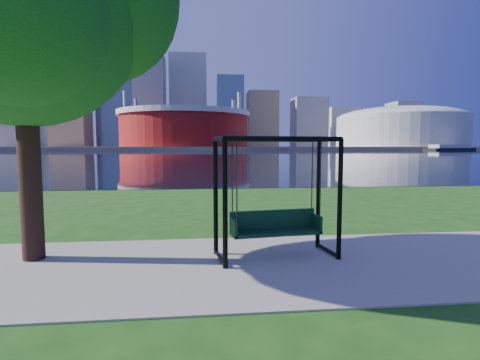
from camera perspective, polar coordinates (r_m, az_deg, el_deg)
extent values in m
plane|color=#1E5114|center=(7.52, 0.78, -11.75)|extent=(900.00, 900.00, 0.00)
cube|color=#9E937F|center=(7.05, 1.29, -12.80)|extent=(120.00, 4.00, 0.03)
cube|color=black|center=(109.17, -5.78, 3.98)|extent=(900.00, 180.00, 0.02)
cube|color=#937F60|center=(313.15, -6.09, 4.90)|extent=(900.00, 228.00, 2.00)
cylinder|color=maroon|center=(242.56, -8.45, 7.65)|extent=(80.00, 80.00, 22.00)
cylinder|color=silver|center=(243.17, -8.48, 9.89)|extent=(83.00, 83.00, 3.00)
cylinder|color=silver|center=(262.70, -1.03, 8.60)|extent=(2.00, 2.00, 32.00)
cylinder|color=silver|center=(264.98, -15.51, 8.39)|extent=(2.00, 2.00, 32.00)
cylinder|color=silver|center=(227.62, -17.07, 8.91)|extent=(2.00, 2.00, 32.00)
cylinder|color=silver|center=(224.97, -0.15, 9.18)|extent=(2.00, 2.00, 32.00)
cylinder|color=beige|center=(277.84, 23.22, 6.76)|extent=(84.00, 84.00, 20.00)
ellipsoid|color=beige|center=(278.30, 23.29, 8.61)|extent=(84.00, 84.00, 15.12)
cube|color=gray|center=(347.68, -30.25, 9.54)|extent=(28.00, 28.00, 62.00)
cube|color=#998466|center=(325.70, -24.49, 12.43)|extent=(26.00, 26.00, 88.00)
cube|color=slate|center=(342.54, -18.28, 12.83)|extent=(30.00, 24.00, 95.00)
cube|color=gray|center=(316.62, -13.56, 11.50)|extent=(24.00, 24.00, 72.00)
cube|color=silver|center=(344.57, -7.87, 11.74)|extent=(32.00, 28.00, 80.00)
cube|color=slate|center=(319.50, -1.58, 10.32)|extent=(22.00, 22.00, 58.00)
cube|color=#998466|center=(337.65, 3.35, 9.19)|extent=(26.00, 26.00, 48.00)
cube|color=gray|center=(336.75, 10.44, 8.61)|extent=(28.00, 24.00, 42.00)
cube|color=silver|center=(373.22, 15.27, 7.71)|extent=(30.00, 26.00, 36.00)
cube|color=gray|center=(376.79, 23.57, 7.74)|extent=(24.00, 24.00, 40.00)
cube|color=#998466|center=(410.29, 27.39, 6.79)|extent=(26.00, 26.00, 32.00)
sphere|color=#998466|center=(335.41, -24.81, 20.49)|extent=(10.00, 10.00, 10.00)
cylinder|color=black|center=(6.56, -2.29, -3.84)|extent=(0.10, 0.10, 2.32)
cylinder|color=black|center=(7.34, 14.97, -3.05)|extent=(0.10, 0.10, 2.32)
cylinder|color=black|center=(7.44, -3.73, -2.77)|extent=(0.10, 0.10, 2.32)
cylinder|color=black|center=(8.14, 11.86, -2.19)|extent=(0.10, 0.10, 2.32)
cylinder|color=black|center=(6.80, 6.94, 6.27)|extent=(2.21, 0.40, 0.09)
cylinder|color=black|center=(7.65, 4.48, 6.16)|extent=(2.21, 0.40, 0.09)
cylinder|color=black|center=(6.93, -3.10, 6.28)|extent=(0.22, 0.91, 0.09)
cylinder|color=black|center=(7.24, -3.01, -11.77)|extent=(0.20, 0.91, 0.07)
cylinder|color=black|center=(7.67, 13.51, 6.03)|extent=(0.22, 0.91, 0.09)
cylinder|color=black|center=(7.95, 13.17, -10.34)|extent=(0.20, 0.91, 0.07)
cube|color=black|center=(7.42, 5.51, -7.98)|extent=(1.81, 0.69, 0.06)
cube|color=black|center=(7.55, 5.02, -6.01)|extent=(1.76, 0.29, 0.38)
cube|color=black|center=(7.15, -0.99, -7.29)|extent=(0.11, 0.46, 0.34)
cube|color=black|center=(7.71, 11.54, -6.48)|extent=(0.11, 0.46, 0.34)
cylinder|color=#2D2D31|center=(6.83, -0.48, -0.27)|extent=(0.03, 0.03, 1.46)
cylinder|color=#2D2D31|center=(7.40, 12.15, 0.03)|extent=(0.03, 0.03, 1.46)
cylinder|color=#2D2D31|center=(7.20, -1.19, 0.00)|extent=(0.03, 0.03, 1.46)
cylinder|color=#2D2D31|center=(7.74, 10.93, 0.27)|extent=(0.03, 0.03, 1.46)
cylinder|color=black|center=(8.07, -29.46, 3.15)|extent=(0.40, 0.40, 4.00)
sphere|color=#18541A|center=(8.46, -30.34, 21.94)|extent=(4.36, 4.36, 4.36)
sphere|color=#18541A|center=(7.31, -30.79, 21.02)|extent=(2.91, 2.91, 2.91)
cube|color=black|center=(233.57, 29.34, 4.11)|extent=(31.86, 16.71, 1.23)
cube|color=beige|center=(233.57, 29.36, 4.49)|extent=(25.51, 13.47, 1.85)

